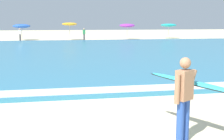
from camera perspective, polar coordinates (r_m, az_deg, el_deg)
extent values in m
cube|color=teal|center=(23.04, -7.43, 3.51)|extent=(120.00, 28.00, 0.14)
cube|color=white|center=(9.83, -3.41, -3.94)|extent=(120.00, 0.93, 0.01)
cylinder|color=#284CA3|center=(6.07, 13.15, -9.82)|extent=(0.15, 0.15, 0.88)
cylinder|color=#284CA3|center=(6.21, 14.16, -9.40)|extent=(0.15, 0.15, 0.88)
cube|color=#9E7051|center=(5.94, 13.94, -2.84)|extent=(0.40, 0.37, 0.60)
sphere|color=#9E7051|center=(5.87, 14.11, 1.36)|extent=(0.22, 0.22, 0.22)
cylinder|color=#9E7051|center=(5.77, 12.62, -3.67)|extent=(0.10, 0.10, 0.58)
cylinder|color=#9E7051|center=(6.17, 15.21, -2.26)|extent=(0.32, 0.25, 0.51)
ellipsoid|color=#33BCD6|center=(6.36, 16.43, -2.62)|extent=(1.51, 2.25, 0.22)
ellipsoid|color=black|center=(6.36, 16.42, -2.78)|extent=(1.58, 2.35, 0.18)
cylinder|color=beige|center=(39.88, -17.18, 6.80)|extent=(0.05, 0.05, 1.75)
ellipsoid|color=blue|center=(39.86, -17.25, 8.17)|extent=(2.22, 2.23, 0.55)
cylinder|color=beige|center=(38.66, -8.27, 7.27)|extent=(0.05, 0.05, 2.05)
ellipsoid|color=#F4A31E|center=(38.63, -8.30, 8.87)|extent=(1.94, 1.96, 0.45)
cylinder|color=beige|center=(39.88, 2.96, 7.25)|extent=(0.05, 0.05, 1.81)
ellipsoid|color=purple|center=(39.86, 2.98, 8.66)|extent=(2.11, 2.12, 0.54)
cylinder|color=beige|center=(43.05, 10.93, 7.27)|extent=(0.05, 0.05, 1.84)
ellipsoid|color=#19ADB2|center=(43.02, 10.97, 8.59)|extent=(2.23, 2.24, 0.51)
cylinder|color=#383842|center=(38.81, -17.48, 6.05)|extent=(0.20, 0.20, 0.84)
cube|color=white|center=(38.78, -17.53, 7.07)|extent=(0.32, 0.20, 0.54)
sphere|color=tan|center=(38.77, -17.56, 7.61)|extent=(0.20, 0.20, 0.20)
cylinder|color=#383842|center=(37.59, -5.46, 6.34)|extent=(0.20, 0.20, 0.84)
cube|color=#338C4C|center=(37.56, -5.48, 7.40)|extent=(0.32, 0.20, 0.54)
sphere|color=tan|center=(37.55, -5.48, 7.96)|extent=(0.20, 0.20, 0.20)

